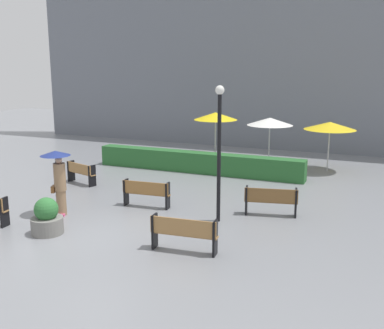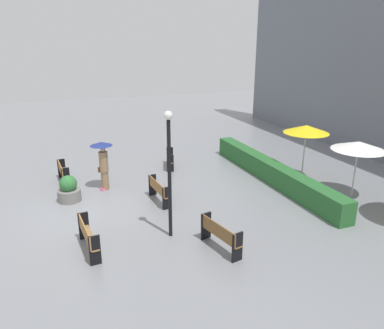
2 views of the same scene
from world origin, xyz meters
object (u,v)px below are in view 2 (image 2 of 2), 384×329
Objects in this scene: bench_near_right at (87,235)px; pedestrian_with_umbrella at (103,159)px; bench_mid_center at (158,189)px; planter_pot at (69,190)px; lamp_post at (169,163)px; bench_near_left at (63,171)px; bench_far_right at (220,234)px; patio_umbrella_yellow at (306,129)px; patio_umbrella_white at (359,146)px; bench_far_left at (169,158)px.

pedestrian_with_umbrella reaches higher than bench_near_right.
bench_near_right is (2.77, -3.05, 0.01)m from bench_mid_center.
planter_pot is at bearing -63.70° from pedestrian_with_umbrella.
bench_near_right is 0.43× the size of lamp_post.
pedestrian_with_umbrella is 0.51× the size of lamp_post.
lamp_post reaches higher than bench_near_left.
pedestrian_with_umbrella is at bearing -163.84° from lamp_post.
bench_near_left is 7.46m from lamp_post.
pedestrian_with_umbrella is at bearing 166.04° from bench_near_right.
bench_mid_center is (3.71, 3.49, 0.01)m from bench_near_left.
bench_near_left is at bearing -136.79° from bench_mid_center.
bench_far_right is at bearing 39.66° from lamp_post.
bench_far_right is at bearing 22.19° from pedestrian_with_umbrella.
bench_far_right is (7.87, 4.26, 0.00)m from bench_near_left.
pedestrian_with_umbrella is at bearing 47.78° from bench_near_left.
patio_umbrella_yellow is at bearing 110.93° from lamp_post.
bench_near_left is at bearing -109.07° from patio_umbrella_yellow.
bench_far_right is at bearing 28.43° from bench_near_left.
pedestrian_with_umbrella is 1.97× the size of planter_pot.
bench_near_right is (6.48, 0.43, 0.02)m from bench_near_left.
bench_mid_center is at bearing -107.09° from patio_umbrella_white.
bench_far_right is at bearing 36.43° from planter_pot.
lamp_post is at bearing 25.63° from bench_near_left.
pedestrian_with_umbrella is 5.30m from lamp_post.
bench_far_right is 7.37m from patio_umbrella_white.
bench_near_left is 0.73× the size of pedestrian_with_umbrella.
bench_mid_center is at bearing -89.43° from patio_umbrella_yellow.
patio_umbrella_white reaches higher than bench_far_right.
patio_umbrella_yellow is at bearing -164.22° from patio_umbrella_white.
bench_far_left is 0.64× the size of patio_umbrella_white.
bench_near_left is at bearing -118.48° from patio_umbrella_white.
bench_mid_center is 7.29m from patio_umbrella_yellow.
patio_umbrella_white is at bearing 92.09° from bench_near_right.
planter_pot is 11.85m from patio_umbrella_white.
pedestrian_with_umbrella is 0.82× the size of patio_umbrella_yellow.
bench_far_left is 0.59× the size of patio_umbrella_yellow.
patio_umbrella_yellow reaches higher than patio_umbrella_white.
planter_pot is at bearing -143.57° from bench_far_right.
lamp_post is at bearing -87.25° from patio_umbrella_white.
bench_near_right reaches higher than bench_far_right.
bench_far_right is 0.41× the size of lamp_post.
bench_mid_center is at bearing 132.25° from bench_near_right.
pedestrian_with_umbrella is (-6.35, -2.59, 0.83)m from bench_far_right.
bench_far_right reaches higher than bench_far_left.
pedestrian_with_umbrella is at bearing 116.30° from planter_pot.
bench_far_left is 8.91m from patio_umbrella_white.
lamp_post is (4.96, 1.44, 1.19)m from pedestrian_with_umbrella.
bench_near_right is at bearing -89.91° from lamp_post.
patio_umbrella_yellow is (3.93, 5.29, 1.91)m from bench_far_left.
bench_near_left is 0.92× the size of bench_mid_center.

